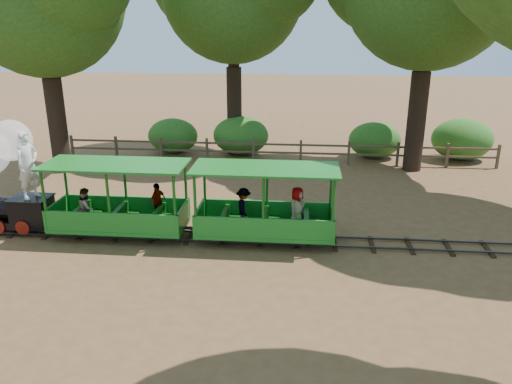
{
  "coord_description": "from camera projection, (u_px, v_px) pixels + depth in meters",
  "views": [
    {
      "loc": [
        1.05,
        -12.46,
        5.72
      ],
      "look_at": [
        -0.18,
        0.5,
        1.25
      ],
      "focal_mm": 35.0,
      "sensor_mm": 36.0,
      "label": 1
    }
  ],
  "objects": [
    {
      "name": "carriage_rear",
      "position": [
        266.0,
        214.0,
        13.41
      ],
      "size": [
        3.86,
        1.58,
        2.0
      ],
      "color": "#1C8024",
      "rests_on": "track"
    },
    {
      "name": "track",
      "position": [
        261.0,
        239.0,
        13.66
      ],
      "size": [
        22.0,
        1.0,
        0.1
      ],
      "color": "#3F3D3A",
      "rests_on": "ground"
    },
    {
      "name": "carriage_front",
      "position": [
        118.0,
        209.0,
        13.76
      ],
      "size": [
        3.86,
        1.58,
        2.0
      ],
      "color": "#1C8024",
      "rests_on": "track"
    },
    {
      "name": "shrub_east",
      "position": [
        462.0,
        139.0,
        21.44
      ],
      "size": [
        2.59,
        1.99,
        1.79
      ],
      "primitive_type": "ellipsoid",
      "color": "#2D6B1E",
      "rests_on": "ground"
    },
    {
      "name": "shrub_mid_e",
      "position": [
        375.0,
        140.0,
        21.81
      ],
      "size": [
        2.27,
        1.74,
        1.57
      ],
      "primitive_type": "ellipsoid",
      "color": "#2D6B1E",
      "rests_on": "ground"
    },
    {
      "name": "shrub_mid_w",
      "position": [
        241.0,
        136.0,
        22.31
      ],
      "size": [
        2.49,
        1.91,
        1.72
      ],
      "primitive_type": "ellipsoid",
      "color": "#2D6B1E",
      "rests_on": "ground"
    },
    {
      "name": "shrub_west",
      "position": [
        173.0,
        136.0,
        22.61
      ],
      "size": [
        2.27,
        1.74,
        1.57
      ],
      "primitive_type": "ellipsoid",
      "color": "#2D6B1E",
      "rests_on": "ground"
    },
    {
      "name": "ground",
      "position": [
        261.0,
        241.0,
        13.68
      ],
      "size": [
        90.0,
        90.0,
        0.0
      ],
      "primitive_type": "plane",
      "color": "brown",
      "rests_on": "ground"
    },
    {
      "name": "fence",
      "position": [
        277.0,
        150.0,
        21.03
      ],
      "size": [
        18.1,
        0.1,
        1.0
      ],
      "color": "brown",
      "rests_on": "ground"
    }
  ]
}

